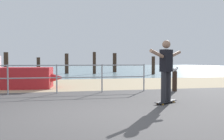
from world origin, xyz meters
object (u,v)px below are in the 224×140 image
(sailboat, at_px, (2,76))
(skateboarder, at_px, (166,67))
(bollard_short, at_px, (175,81))
(seagull, at_px, (175,69))
(skateboard, at_px, (166,102))

(sailboat, height_order, skateboarder, sailboat)
(bollard_short, height_order, seagull, seagull)
(sailboat, height_order, skateboard, sailboat)
(sailboat, height_order, bollard_short, sailboat)
(skateboard, height_order, bollard_short, bollard_short)
(skateboard, bearing_deg, seagull, 58.52)
(skateboarder, bearing_deg, sailboat, 138.03)
(bollard_short, distance_m, seagull, 0.47)
(skateboarder, bearing_deg, skateboard, 36.87)
(bollard_short, bearing_deg, skateboard, -121.34)
(sailboat, height_order, seagull, sailboat)
(sailboat, bearing_deg, skateboarder, -41.97)
(sailboat, relative_size, bollard_short, 6.81)
(skateboard, height_order, skateboarder, skateboarder)
(skateboarder, height_order, seagull, skateboarder)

